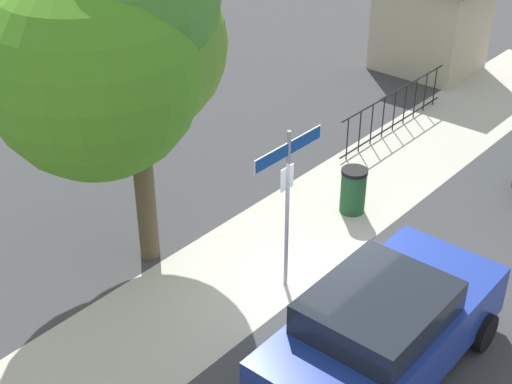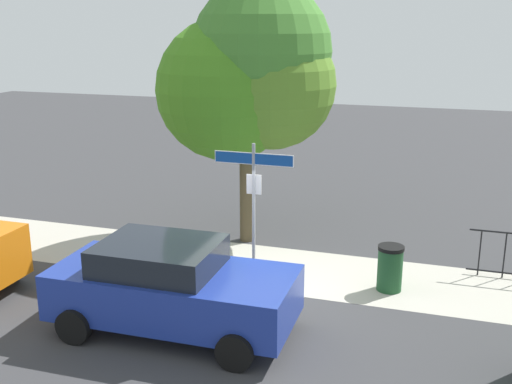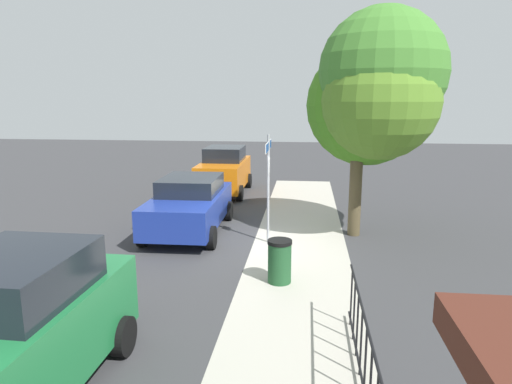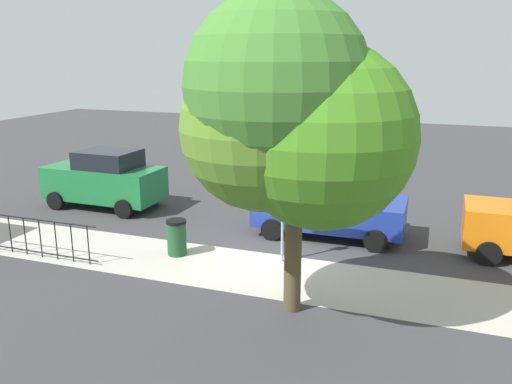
% 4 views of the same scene
% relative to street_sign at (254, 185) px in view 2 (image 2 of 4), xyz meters
% --- Properties ---
extents(ground_plane, '(60.00, 60.00, 0.00)m').
position_rel_street_sign_xyz_m(ground_plane, '(0.21, -0.40, -2.18)').
color(ground_plane, '#38383A').
extents(sidewalk_strip, '(24.00, 2.60, 0.00)m').
position_rel_street_sign_xyz_m(sidewalk_strip, '(2.21, 0.90, -2.18)').
color(sidewalk_strip, '#B0AB9D').
rests_on(sidewalk_strip, ground_plane).
extents(street_sign, '(1.70, 0.07, 3.07)m').
position_rel_street_sign_xyz_m(street_sign, '(0.00, 0.00, 0.00)').
color(street_sign, '#9EA0A5').
rests_on(street_sign, ground_plane).
extents(shade_tree, '(4.48, 3.81, 6.50)m').
position_rel_street_sign_xyz_m(shade_tree, '(-1.06, 2.92, 2.02)').
color(shade_tree, brown).
rests_on(shade_tree, ground_plane).
extents(car_blue, '(4.41, 2.19, 1.67)m').
position_rel_street_sign_xyz_m(car_blue, '(-0.77, -2.47, -1.33)').
color(car_blue, navy).
rests_on(car_blue, ground_plane).
extents(trash_bin, '(0.55, 0.55, 0.98)m').
position_rel_street_sign_xyz_m(trash_bin, '(2.84, 0.50, -1.69)').
color(trash_bin, '#1E4C28').
rests_on(trash_bin, ground_plane).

